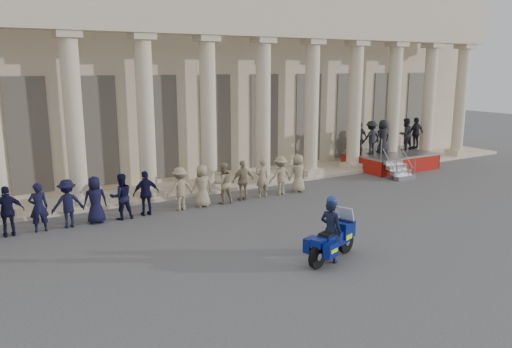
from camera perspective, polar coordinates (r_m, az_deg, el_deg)
The scene contains 6 objects.
ground at distance 13.64m, azimuth 4.53°, elevation -9.77°, with size 90.00×90.00×0.00m, color #49494C.
building at distance 26.10m, azimuth -14.69°, elevation 10.54°, with size 40.00×12.50×9.00m.
officer_rank at distance 17.05m, azimuth -22.58°, elevation -3.40°, with size 20.32×0.60×1.58m.
reviewing_stand at distance 26.20m, azimuth 14.94°, elevation 3.58°, with size 4.97×3.92×2.47m.
motorcycle at distance 13.57m, azimuth 8.76°, elevation -7.40°, with size 2.00×1.14×1.33m.
rider at distance 13.37m, azimuth 8.55°, elevation -6.25°, with size 0.59×0.72×1.80m.
Camera 1 is at (-7.38, -10.28, 5.09)m, focal length 35.00 mm.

